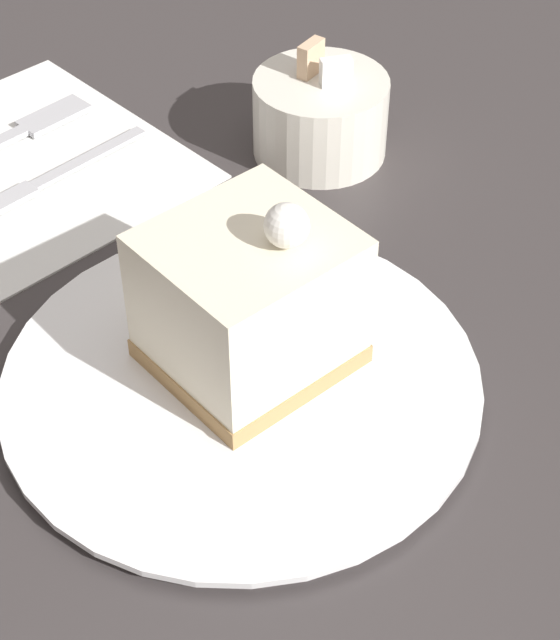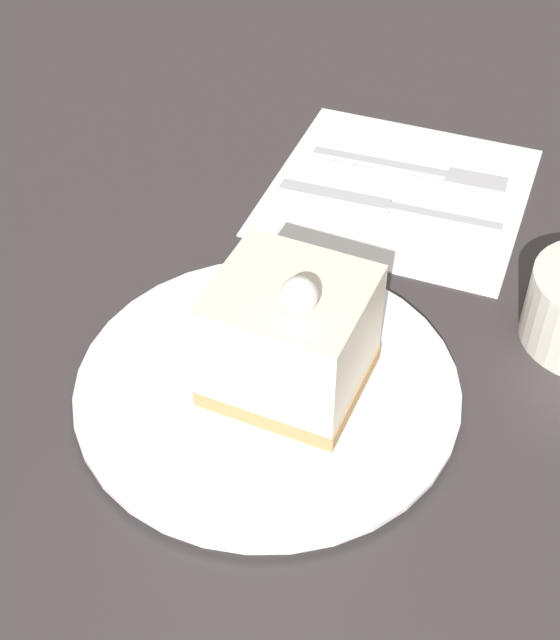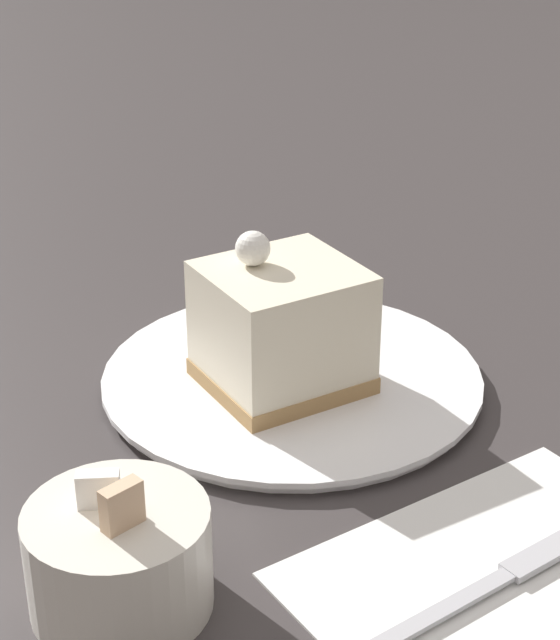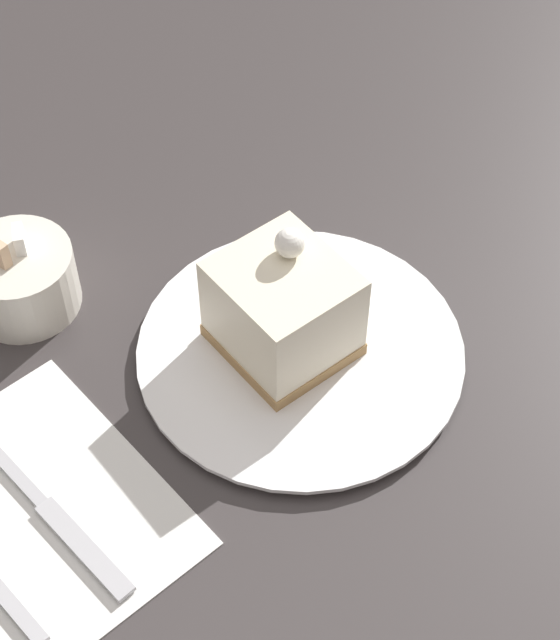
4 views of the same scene
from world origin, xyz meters
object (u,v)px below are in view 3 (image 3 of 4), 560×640
(cake_slice, at_px, (281,327))
(sugar_bowl, at_px, (119,558))
(plate, at_px, (292,379))
(knife, at_px, (533,560))

(cake_slice, xyz_separation_m, sugar_bowl, (-0.14, 0.16, -0.02))
(plate, height_order, knife, plate)
(plate, bearing_deg, knife, -174.20)
(knife, distance_m, sugar_bowl, 0.21)
(plate, relative_size, sugar_bowl, 2.81)
(plate, relative_size, cake_slice, 2.44)
(plate, relative_size, knife, 1.35)
(plate, height_order, cake_slice, cake_slice)
(sugar_bowl, bearing_deg, cake_slice, -48.83)
(plate, distance_m, cake_slice, 0.05)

